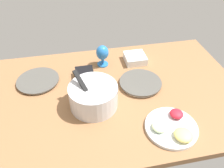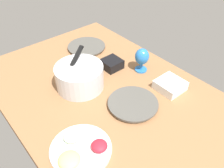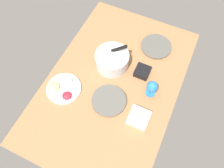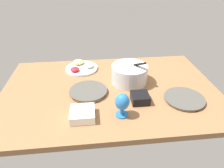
# 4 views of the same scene
# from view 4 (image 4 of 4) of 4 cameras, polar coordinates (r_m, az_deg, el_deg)

# --- Properties ---
(ground_plane) EXTENTS (1.60, 1.04, 0.04)m
(ground_plane) POSITION_cam_4_polar(r_m,az_deg,el_deg) (1.52, -0.54, -1.90)
(ground_plane) COLOR #8C603D
(dinner_plate_left) EXTENTS (0.27, 0.27, 0.03)m
(dinner_plate_left) POSITION_cam_4_polar(r_m,az_deg,el_deg) (1.47, -6.71, -2.09)
(dinner_plate_left) COLOR silver
(dinner_plate_left) RESTS_ON ground_plane
(dinner_plate_right) EXTENTS (0.28, 0.28, 0.02)m
(dinner_plate_right) POSITION_cam_4_polar(r_m,az_deg,el_deg) (1.47, 19.78, -3.94)
(dinner_plate_right) COLOR silver
(dinner_plate_right) RESTS_ON ground_plane
(mixing_bowl) EXTENTS (0.28, 0.28, 0.21)m
(mixing_bowl) POSITION_cam_4_polar(r_m,az_deg,el_deg) (1.56, 4.95, 3.01)
(mixing_bowl) COLOR silver
(mixing_bowl) RESTS_ON ground_plane
(fruit_platter) EXTENTS (0.28, 0.28, 0.05)m
(fruit_platter) POSITION_cam_4_polar(r_m,az_deg,el_deg) (1.80, -8.69, 4.73)
(fruit_platter) COLOR silver
(fruit_platter) RESTS_ON ground_plane
(hurricane_glass_blue) EXTENTS (0.09, 0.09, 0.16)m
(hurricane_glass_blue) POSITION_cam_4_polar(r_m,az_deg,el_deg) (1.21, 2.89, -5.34)
(hurricane_glass_blue) COLOR blue
(hurricane_glass_blue) RESTS_ON ground_plane
(square_bowl_white) EXTENTS (0.15, 0.15, 0.05)m
(square_bowl_white) POSITION_cam_4_polar(r_m,az_deg,el_deg) (1.25, -8.37, -8.30)
(square_bowl_white) COLOR white
(square_bowl_white) RESTS_ON ground_plane
(square_bowl_black) EXTENTS (0.12, 0.12, 0.06)m
(square_bowl_black) POSITION_cam_4_polar(r_m,az_deg,el_deg) (1.37, 7.94, -3.83)
(square_bowl_black) COLOR black
(square_bowl_black) RESTS_ON ground_plane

